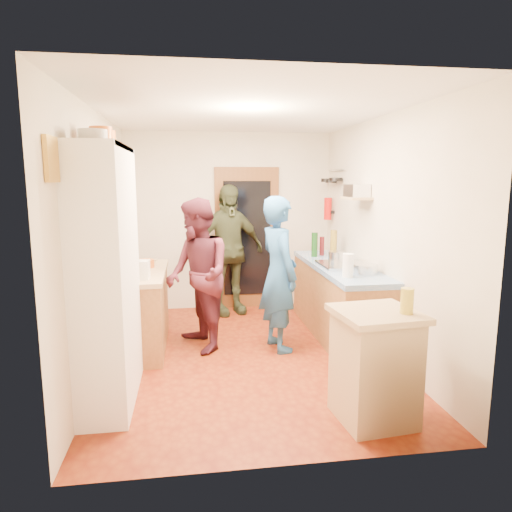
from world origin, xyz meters
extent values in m
cube|color=maroon|center=(0.00, 0.00, -0.01)|extent=(3.00, 4.00, 0.02)
cube|color=silver|center=(0.00, 0.00, 2.61)|extent=(3.00, 4.00, 0.02)
cube|color=beige|center=(0.00, 2.01, 1.30)|extent=(3.00, 0.02, 2.60)
cube|color=beige|center=(0.00, -2.01, 1.30)|extent=(3.00, 0.02, 2.60)
cube|color=beige|center=(-1.51, 0.00, 1.30)|extent=(0.02, 4.00, 2.60)
cube|color=beige|center=(1.51, 0.00, 1.30)|extent=(0.02, 4.00, 2.60)
cube|color=brown|center=(0.25, 1.97, 1.05)|extent=(0.95, 0.06, 2.10)
cube|color=black|center=(0.25, 1.94, 1.05)|extent=(0.70, 0.02, 1.70)
cube|color=white|center=(-1.30, -0.80, 1.10)|extent=(0.40, 1.20, 2.20)
cube|color=white|center=(-1.30, -0.80, 2.18)|extent=(0.40, 1.14, 0.04)
cylinder|color=white|center=(-1.30, -1.09, 2.25)|extent=(0.22, 0.22, 0.09)
cylinder|color=orange|center=(-1.30, -0.75, 2.27)|extent=(0.18, 0.18, 0.15)
cylinder|color=orange|center=(-1.30, -0.50, 2.27)|extent=(0.16, 0.16, 0.14)
cube|color=#9D683A|center=(-1.20, 0.45, 0.42)|extent=(0.60, 1.40, 0.85)
cube|color=tan|center=(-1.20, 0.45, 0.88)|extent=(0.64, 1.44, 0.05)
cube|color=white|center=(-1.15, 0.00, 1.00)|extent=(0.27, 0.19, 0.19)
cylinder|color=white|center=(-1.25, 0.24, 0.98)|extent=(0.17, 0.17, 0.16)
cylinder|color=orange|center=(-1.12, 0.64, 0.95)|extent=(0.22, 0.22, 0.09)
cube|color=tan|center=(-1.18, 0.99, 0.91)|extent=(0.33, 0.27, 0.02)
cube|color=#9D683A|center=(1.20, 0.50, 0.42)|extent=(0.60, 2.20, 0.84)
cube|color=#0F54AB|center=(1.20, 0.50, 0.87)|extent=(0.62, 2.22, 0.06)
cube|color=silver|center=(1.20, 0.33, 0.92)|extent=(0.55, 0.58, 0.04)
cylinder|color=silver|center=(1.15, 0.47, 1.00)|extent=(0.19, 0.19, 0.12)
cylinder|color=#143F14|center=(1.05, 1.09, 1.06)|extent=(0.10, 0.10, 0.32)
cylinder|color=#591419|center=(1.18, 1.18, 1.03)|extent=(0.07, 0.07, 0.26)
cylinder|color=olive|center=(1.31, 1.08, 1.08)|extent=(0.09, 0.09, 0.36)
cylinder|color=white|center=(1.05, -0.22, 1.02)|extent=(0.12, 0.12, 0.25)
cylinder|color=silver|center=(1.30, -0.08, 0.95)|extent=(0.31, 0.31, 0.10)
cube|color=tan|center=(0.84, -1.50, 0.43)|extent=(0.60, 0.60, 0.86)
cube|color=tan|center=(0.84, -1.50, 0.89)|extent=(0.68, 0.68, 0.05)
cube|color=white|center=(0.78, -1.46, 0.90)|extent=(0.38, 0.32, 0.02)
cylinder|color=#AD9E2D|center=(1.03, -1.60, 1.01)|extent=(0.11, 0.11, 0.20)
cylinder|color=silver|center=(1.46, 1.52, 2.05)|extent=(0.02, 0.65, 0.02)
cylinder|color=black|center=(1.40, 1.35, 1.92)|extent=(0.18, 0.18, 0.05)
cylinder|color=black|center=(1.40, 1.55, 1.90)|extent=(0.16, 0.16, 0.05)
cylinder|color=black|center=(1.40, 1.75, 1.91)|extent=(0.17, 0.17, 0.05)
cube|color=tan|center=(1.37, 0.45, 1.70)|extent=(0.26, 0.42, 0.03)
cube|color=silver|center=(1.37, 0.45, 1.79)|extent=(0.24, 0.31, 0.15)
cube|color=black|center=(1.47, 1.70, 1.45)|extent=(0.06, 0.10, 0.04)
cylinder|color=red|center=(1.41, 1.70, 1.50)|extent=(0.11, 0.11, 0.32)
cube|color=gold|center=(-1.48, -1.55, 2.05)|extent=(0.03, 0.25, 0.30)
imported|color=#245694|center=(0.42, 0.16, 0.87)|extent=(0.56, 0.72, 1.74)
imported|color=#461925|center=(-0.50, 0.32, 0.86)|extent=(0.88, 1.00, 1.73)
imported|color=#333A24|center=(-0.05, 1.65, 0.93)|extent=(1.18, 0.77, 1.86)
camera|label=1|loc=(-0.59, -4.76, 1.92)|focal=32.00mm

